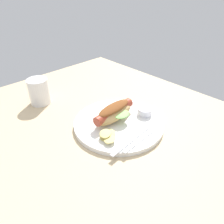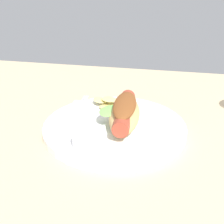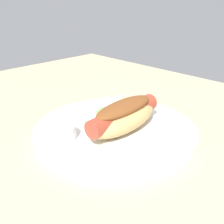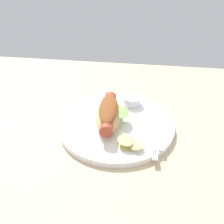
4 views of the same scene
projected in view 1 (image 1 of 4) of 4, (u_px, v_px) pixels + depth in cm
name	position (u px, v px, depth cm)	size (l,w,h in cm)	color
ground_plane	(117.00, 130.00, 72.26)	(120.00, 90.00, 1.80)	tan
plate	(119.00, 123.00, 72.89)	(30.99, 30.99, 1.60)	white
hot_dog	(114.00, 112.00, 72.01)	(9.52, 17.16, 5.67)	tan
sauce_ramekin	(145.00, 111.00, 75.46)	(5.26, 5.26, 2.58)	white
fork	(131.00, 140.00, 63.86)	(2.34, 17.24, 0.40)	silver
knife	(138.00, 141.00, 63.64)	(13.84, 1.40, 0.36)	silver
chips_pile	(108.00, 136.00, 64.47)	(7.69, 7.80, 2.15)	#DFCF78
drinking_cup	(39.00, 91.00, 83.48)	(8.07, 8.07, 10.33)	white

